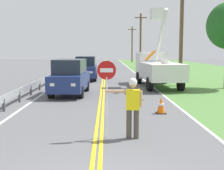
# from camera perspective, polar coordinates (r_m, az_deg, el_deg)

# --- Properties ---
(centerline_yellow_left) EXTENTS (0.11, 110.00, 0.01)m
(centerline_yellow_left) POSITION_cam_1_polar(r_m,az_deg,el_deg) (25.01, -1.89, 0.77)
(centerline_yellow_left) COLOR yellow
(centerline_yellow_left) RESTS_ON ground
(centerline_yellow_right) EXTENTS (0.11, 110.00, 0.01)m
(centerline_yellow_right) POSITION_cam_1_polar(r_m,az_deg,el_deg) (25.01, -1.47, 0.78)
(centerline_yellow_right) COLOR yellow
(centerline_yellow_right) RESTS_ON ground
(edge_line_right) EXTENTS (0.12, 110.00, 0.01)m
(edge_line_right) POSITION_cam_1_polar(r_m,az_deg,el_deg) (25.24, 6.52, 0.79)
(edge_line_right) COLOR silver
(edge_line_right) RESTS_ON ground
(edge_line_left) EXTENTS (0.12, 110.00, 0.01)m
(edge_line_left) POSITION_cam_1_polar(r_m,az_deg,el_deg) (25.30, -9.86, 0.75)
(edge_line_left) COLOR silver
(edge_line_left) RESTS_ON ground
(flagger_worker) EXTENTS (1.09, 0.27, 1.83)m
(flagger_worker) POSITION_cam_1_polar(r_m,az_deg,el_deg) (8.70, 4.01, -3.74)
(flagger_worker) COLOR #474238
(flagger_worker) RESTS_ON ground
(stop_sign_paddle) EXTENTS (0.56, 0.04, 2.33)m
(stop_sign_paddle) POSITION_cam_1_polar(r_m,az_deg,el_deg) (8.64, -1.07, 0.64)
(stop_sign_paddle) COLOR silver
(stop_sign_paddle) RESTS_ON ground
(utility_bucket_truck) EXTENTS (2.67, 6.91, 5.64)m
(utility_bucket_truck) POSITION_cam_1_polar(r_m,az_deg,el_deg) (21.66, 8.74, 3.52)
(utility_bucket_truck) COLOR silver
(utility_bucket_truck) RESTS_ON ground
(oncoming_suv_nearest) EXTENTS (2.09, 4.69, 2.10)m
(oncoming_suv_nearest) POSITION_cam_1_polar(r_m,az_deg,el_deg) (17.58, -8.17, 1.60)
(oncoming_suv_nearest) COLOR navy
(oncoming_suv_nearest) RESTS_ON ground
(oncoming_suv_second) EXTENTS (1.96, 4.63, 2.10)m
(oncoming_suv_second) POSITION_cam_1_polar(r_m,az_deg,el_deg) (26.08, -5.10, 3.33)
(oncoming_suv_second) COLOR navy
(oncoming_suv_second) RESTS_ON ground
(utility_pole_near) EXTENTS (1.80, 0.28, 8.21)m
(utility_pole_near) POSITION_cam_1_polar(r_m,az_deg,el_deg) (22.37, 13.41, 10.86)
(utility_pole_near) COLOR brown
(utility_pole_near) RESTS_ON ground
(utility_pole_mid) EXTENTS (1.80, 0.28, 7.96)m
(utility_pole_mid) POSITION_cam_1_polar(r_m,az_deg,el_deg) (43.75, 5.59, 8.78)
(utility_pole_mid) COLOR brown
(utility_pole_mid) RESTS_ON ground
(utility_pole_far) EXTENTS (1.80, 0.28, 7.70)m
(utility_pole_far) POSITION_cam_1_polar(r_m,az_deg,el_deg) (64.50, 3.94, 8.04)
(utility_pole_far) COLOR brown
(utility_pole_far) RESTS_ON ground
(traffic_cone_lead) EXTENTS (0.40, 0.40, 0.70)m
(traffic_cone_lead) POSITION_cam_1_polar(r_m,az_deg,el_deg) (12.40, 9.54, -3.97)
(traffic_cone_lead) COLOR orange
(traffic_cone_lead) RESTS_ON ground
(traffic_cone_mid) EXTENTS (0.40, 0.40, 0.70)m
(traffic_cone_mid) POSITION_cam_1_polar(r_m,az_deg,el_deg) (15.69, 5.31, -1.65)
(traffic_cone_mid) COLOR orange
(traffic_cone_mid) RESTS_ON ground
(guardrail_left_shoulder) EXTENTS (0.10, 32.00, 0.71)m
(guardrail_left_shoulder) POSITION_cam_1_polar(r_m,az_deg,el_deg) (21.10, -13.28, 0.88)
(guardrail_left_shoulder) COLOR #9EA0A3
(guardrail_left_shoulder) RESTS_ON ground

